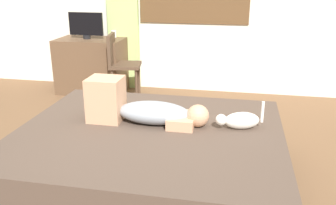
# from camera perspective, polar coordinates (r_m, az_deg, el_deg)

# --- Properties ---
(ground_plane) EXTENTS (16.00, 16.00, 0.00)m
(ground_plane) POSITION_cam_1_polar(r_m,az_deg,el_deg) (2.96, -3.49, -12.29)
(ground_plane) COLOR brown
(bed) EXTENTS (2.00, 1.71, 0.47)m
(bed) POSITION_cam_1_polar(r_m,az_deg,el_deg) (2.80, -2.84, -8.76)
(bed) COLOR #38383D
(bed) RESTS_ON ground
(person_lying) EXTENTS (0.94, 0.28, 0.34)m
(person_lying) POSITION_cam_1_polar(r_m,az_deg,el_deg) (2.79, -4.23, -0.91)
(person_lying) COLOR #8C939E
(person_lying) RESTS_ON bed
(cat) EXTENTS (0.35, 0.17, 0.21)m
(cat) POSITION_cam_1_polar(r_m,az_deg,el_deg) (2.73, 11.17, -2.76)
(cat) COLOR silver
(cat) RESTS_ON bed
(desk) EXTENTS (0.90, 0.56, 0.74)m
(desk) POSITION_cam_1_polar(r_m,az_deg,el_deg) (5.16, -11.88, 5.72)
(desk) COLOR brown
(desk) RESTS_ON ground
(tv_monitor) EXTENTS (0.48, 0.10, 0.35)m
(tv_monitor) POSITION_cam_1_polar(r_m,az_deg,el_deg) (5.08, -12.79, 11.79)
(tv_monitor) COLOR black
(tv_monitor) RESTS_ON desk
(cup) EXTENTS (0.07, 0.07, 0.10)m
(cup) POSITION_cam_1_polar(r_m,az_deg,el_deg) (5.15, -8.54, 10.64)
(cup) COLOR white
(cup) RESTS_ON desk
(chair_by_desk) EXTENTS (0.44, 0.44, 0.86)m
(chair_by_desk) POSITION_cam_1_polar(r_m,az_deg,el_deg) (4.71, -7.60, 6.41)
(chair_by_desk) COLOR #4C3828
(chair_by_desk) RESTS_ON ground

